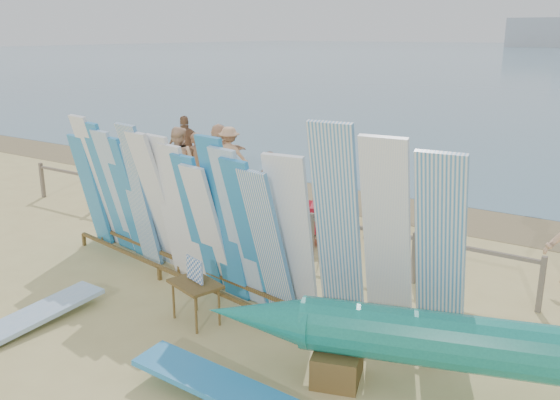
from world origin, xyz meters
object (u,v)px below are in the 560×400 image
Objects in this scene: vendor_table at (196,301)px; beachgoer_7 at (340,188)px; beachgoer_2 at (178,163)px; beachgoer_3 at (229,156)px; side_surfboard_rack at (363,244)px; beach_chair_left at (235,216)px; beachgoer_1 at (195,165)px; beachgoer_11 at (219,152)px; stroller at (322,222)px; flat_board_a at (16,332)px; beachgoer_6 at (383,187)px; main_surfboard_rack at (166,210)px; beachgoer_4 at (271,187)px; beachgoer_extra_1 at (186,147)px; beach_chair_right at (305,230)px; outrigger_canoe at (517,354)px.

vendor_table is 5.08m from beachgoer_7.
beachgoer_2 reaches higher than beachgoer_7.
side_surfboard_rack is at bearing 113.19° from beachgoer_3.
beachgoer_1 is (-2.39, 1.50, 0.59)m from beach_chair_left.
beachgoer_7 reaches higher than beachgoer_11.
beachgoer_11 is (-4.84, 1.90, -0.07)m from beachgoer_7.
stroller is 4.74m from beachgoer_2.
beachgoer_6 reaches higher than flat_board_a.
main_surfboard_rack reaches higher than beachgoer_2.
beachgoer_1 is 1.01× the size of beachgoer_11.
beachgoer_2 is (-4.63, 0.85, 0.51)m from stroller.
beachgoer_4 is at bearing 90.70° from flat_board_a.
vendor_table is at bearing 85.41° from beachgoer_extra_1.
vendor_table is 0.56× the size of beachgoer_7.
beach_chair_right is 2.03m from beachgoer_6.
stroller is at bearing -4.07° from beach_chair_left.
beach_chair_left is at bearing 136.94° from vendor_table.
beachgoer_extra_1 is at bearing 119.28° from flat_board_a.
beach_chair_left is 2.38m from beachgoer_7.
beachgoer_3 is at bearing -80.55° from beachgoer_6.
outrigger_canoe is 3.91× the size of beachgoer_6.
beach_chair_right is 0.48× the size of beachgoer_1.
beachgoer_1 is (-2.67, 6.99, 0.83)m from flat_board_a.
beachgoer_11 is (-2.90, 3.11, 0.59)m from beach_chair_left.
beachgoer_2 is (-3.28, 3.87, -0.28)m from main_surfboard_rack.
beachgoer_6 is at bearing 140.37° from beachgoer_3.
beachgoer_3 reaches higher than stroller.
beach_chair_left is 0.50× the size of beachgoer_3.
beach_chair_left is at bearing -34.61° from beachgoer_6.
flat_board_a is at bearing 4.44° from beachgoer_6.
beach_chair_left is at bearing 99.25° from beachgoer_7.
beach_chair_right is at bearing -7.48° from beach_chair_left.
beachgoer_1 is (-4.60, 5.34, 0.50)m from vendor_table.
outrigger_canoe is 10.20m from beachgoer_2.
beach_chair_right is at bearing 119.25° from beachgoer_3.
beachgoer_4 is at bearing 131.48° from side_surfboard_rack.
main_surfboard_rack is 6.94m from beachgoer_11.
beachgoer_extra_1 reaches higher than beach_chair_right.
flat_board_a is at bearing 20.17° from beachgoer_4.
vendor_table is (-4.36, -0.38, -0.34)m from outrigger_canoe.
beachgoer_1 is at bearing 63.60° from beachgoer_7.
beachgoer_2 is (-9.14, 4.52, 0.26)m from outrigger_canoe.
beachgoer_11 is (-7.33, 6.07, -0.56)m from side_surfboard_rack.
beachgoer_1 is 5.11m from beachgoer_6.
main_surfboard_rack is at bearing 156.46° from outrigger_canoe.
beachgoer_1 is at bearing 133.81° from outrigger_canoe.
beachgoer_2 is 5.32m from beachgoer_6.
beach_chair_left is 0.44× the size of beachgoer_6.
beachgoer_extra_1 is 0.98× the size of beachgoer_6.
vendor_table is 0.60× the size of beachgoer_1.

